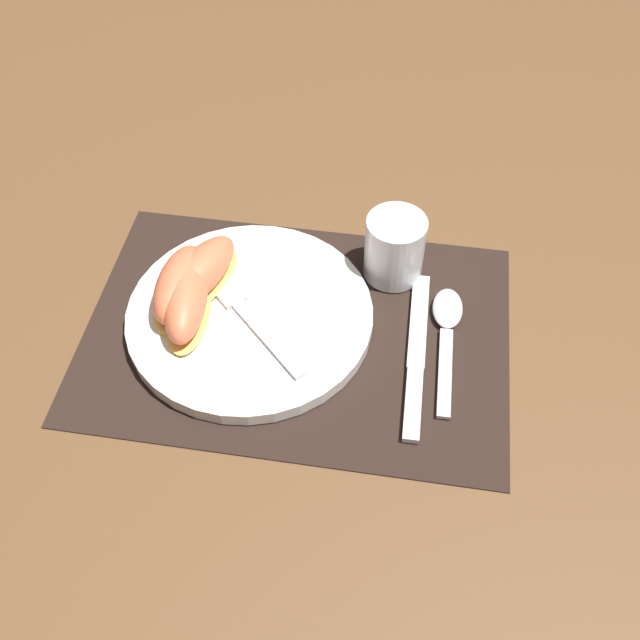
{
  "coord_description": "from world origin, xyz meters",
  "views": [
    {
      "loc": [
        0.1,
        -0.5,
        0.65
      ],
      "look_at": [
        0.03,
        0.0,
        0.02
      ],
      "focal_mm": 42.0,
      "sensor_mm": 36.0,
      "label": 1
    }
  ],
  "objects_px": {
    "spoon": "(447,325)",
    "fork": "(241,308)",
    "citrus_wedge_2": "(187,300)",
    "knife": "(416,357)",
    "plate": "(250,316)",
    "citrus_wedge_0": "(198,275)",
    "juice_glass": "(394,251)",
    "citrus_wedge_1": "(180,286)"
  },
  "relations": [
    {
      "from": "spoon",
      "to": "fork",
      "type": "distance_m",
      "value": 0.23
    },
    {
      "from": "citrus_wedge_2",
      "to": "knife",
      "type": "bearing_deg",
      "value": -3.03
    },
    {
      "from": "plate",
      "to": "citrus_wedge_0",
      "type": "height_order",
      "value": "citrus_wedge_0"
    },
    {
      "from": "plate",
      "to": "fork",
      "type": "xyz_separation_m",
      "value": [
        -0.01,
        0.0,
        0.01
      ]
    },
    {
      "from": "juice_glass",
      "to": "citrus_wedge_2",
      "type": "relative_size",
      "value": 0.59
    },
    {
      "from": "plate",
      "to": "juice_glass",
      "type": "distance_m",
      "value": 0.18
    },
    {
      "from": "fork",
      "to": "citrus_wedge_1",
      "type": "bearing_deg",
      "value": 175.33
    },
    {
      "from": "plate",
      "to": "juice_glass",
      "type": "bearing_deg",
      "value": 33.49
    },
    {
      "from": "juice_glass",
      "to": "knife",
      "type": "distance_m",
      "value": 0.13
    },
    {
      "from": "plate",
      "to": "fork",
      "type": "distance_m",
      "value": 0.01
    },
    {
      "from": "citrus_wedge_0",
      "to": "citrus_wedge_1",
      "type": "height_order",
      "value": "citrus_wedge_1"
    },
    {
      "from": "citrus_wedge_0",
      "to": "citrus_wedge_1",
      "type": "xyz_separation_m",
      "value": [
        -0.02,
        -0.02,
        0.0
      ]
    },
    {
      "from": "fork",
      "to": "citrus_wedge_1",
      "type": "distance_m",
      "value": 0.07
    },
    {
      "from": "juice_glass",
      "to": "knife",
      "type": "relative_size",
      "value": 0.36
    },
    {
      "from": "knife",
      "to": "citrus_wedge_0",
      "type": "xyz_separation_m",
      "value": [
        -0.25,
        0.05,
        0.03
      ]
    },
    {
      "from": "juice_glass",
      "to": "citrus_wedge_2",
      "type": "distance_m",
      "value": 0.24
    },
    {
      "from": "citrus_wedge_2",
      "to": "juice_glass",
      "type": "bearing_deg",
      "value": 26.97
    },
    {
      "from": "knife",
      "to": "citrus_wedge_2",
      "type": "xyz_separation_m",
      "value": [
        -0.25,
        0.01,
        0.03
      ]
    },
    {
      "from": "juice_glass",
      "to": "knife",
      "type": "height_order",
      "value": "juice_glass"
    },
    {
      "from": "fork",
      "to": "citrus_wedge_0",
      "type": "distance_m",
      "value": 0.06
    },
    {
      "from": "plate",
      "to": "fork",
      "type": "bearing_deg",
      "value": 174.04
    },
    {
      "from": "fork",
      "to": "citrus_wedge_2",
      "type": "height_order",
      "value": "citrus_wedge_2"
    },
    {
      "from": "fork",
      "to": "citrus_wedge_2",
      "type": "relative_size",
      "value": 1.15
    },
    {
      "from": "fork",
      "to": "citrus_wedge_1",
      "type": "relative_size",
      "value": 1.32
    },
    {
      "from": "juice_glass",
      "to": "citrus_wedge_2",
      "type": "xyz_separation_m",
      "value": [
        -0.21,
        -0.11,
        0.0
      ]
    },
    {
      "from": "knife",
      "to": "spoon",
      "type": "xyz_separation_m",
      "value": [
        0.03,
        0.05,
        0.0
      ]
    },
    {
      "from": "spoon",
      "to": "citrus_wedge_2",
      "type": "xyz_separation_m",
      "value": [
        -0.28,
        -0.03,
        0.03
      ]
    },
    {
      "from": "juice_glass",
      "to": "citrus_wedge_0",
      "type": "relative_size",
      "value": 0.57
    },
    {
      "from": "knife",
      "to": "spoon",
      "type": "bearing_deg",
      "value": 57.56
    },
    {
      "from": "plate",
      "to": "spoon",
      "type": "xyz_separation_m",
      "value": [
        0.22,
        0.02,
        -0.0
      ]
    },
    {
      "from": "plate",
      "to": "citrus_wedge_1",
      "type": "distance_m",
      "value": 0.08
    },
    {
      "from": "juice_glass",
      "to": "knife",
      "type": "xyz_separation_m",
      "value": [
        0.04,
        -0.12,
        -0.03
      ]
    },
    {
      "from": "fork",
      "to": "citrus_wedge_1",
      "type": "height_order",
      "value": "citrus_wedge_1"
    },
    {
      "from": "spoon",
      "to": "fork",
      "type": "height_order",
      "value": "fork"
    },
    {
      "from": "juice_glass",
      "to": "citrus_wedge_1",
      "type": "relative_size",
      "value": 0.68
    },
    {
      "from": "juice_glass",
      "to": "citrus_wedge_0",
      "type": "xyz_separation_m",
      "value": [
        -0.21,
        -0.07,
        0.0
      ]
    },
    {
      "from": "juice_glass",
      "to": "citrus_wedge_1",
      "type": "distance_m",
      "value": 0.24
    },
    {
      "from": "plate",
      "to": "juice_glass",
      "type": "xyz_separation_m",
      "value": [
        0.15,
        0.1,
        0.03
      ]
    },
    {
      "from": "spoon",
      "to": "citrus_wedge_0",
      "type": "distance_m",
      "value": 0.28
    },
    {
      "from": "spoon",
      "to": "fork",
      "type": "relative_size",
      "value": 1.12
    },
    {
      "from": "citrus_wedge_2",
      "to": "citrus_wedge_1",
      "type": "bearing_deg",
      "value": 125.07
    },
    {
      "from": "citrus_wedge_1",
      "to": "juice_glass",
      "type": "bearing_deg",
      "value": 22.08
    }
  ]
}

